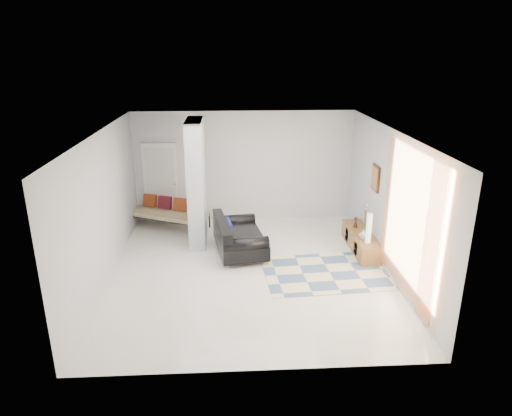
{
  "coord_description": "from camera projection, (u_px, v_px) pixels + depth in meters",
  "views": [
    {
      "loc": [
        -0.33,
        -8.23,
        4.24
      ],
      "look_at": [
        0.17,
        0.6,
        1.13
      ],
      "focal_mm": 32.0,
      "sensor_mm": 36.0,
      "label": 1
    }
  ],
  "objects": [
    {
      "name": "hallway_door",
      "position": [
        161.0,
        183.0,
        11.51
      ],
      "size": [
        0.85,
        0.06,
        2.04
      ],
      "primitive_type": "cube",
      "color": "white",
      "rests_on": "floor"
    },
    {
      "name": "wall_front",
      "position": [
        259.0,
        281.0,
        5.88
      ],
      "size": [
        6.0,
        0.0,
        6.0
      ],
      "primitive_type": "plane",
      "rotation": [
        -1.57,
        0.0,
        0.0
      ],
      "color": "silver",
      "rests_on": "ground"
    },
    {
      "name": "floor",
      "position": [
        249.0,
        271.0,
        9.17
      ],
      "size": [
        6.0,
        6.0,
        0.0
      ],
      "primitive_type": "plane",
      "color": "silver",
      "rests_on": "ground"
    },
    {
      "name": "bronze_figurine",
      "position": [
        356.0,
        222.0,
        10.32
      ],
      "size": [
        0.12,
        0.12,
        0.23
      ],
      "primitive_type": null,
      "rotation": [
        0.0,
        0.0,
        0.03
      ],
      "color": "#332116",
      "rests_on": "media_console"
    },
    {
      "name": "loveseat",
      "position": [
        237.0,
        237.0,
        9.9
      ],
      "size": [
        1.21,
        1.78,
        0.76
      ],
      "rotation": [
        0.0,
        0.0,
        0.16
      ],
      "color": "silver",
      "rests_on": "floor"
    },
    {
      "name": "wall_right",
      "position": [
        390.0,
        203.0,
        8.86
      ],
      "size": [
        0.0,
        6.0,
        6.0
      ],
      "primitive_type": "plane",
      "rotation": [
        1.57,
        0.0,
        -1.57
      ],
      "color": "silver",
      "rests_on": "ground"
    },
    {
      "name": "wall_back",
      "position": [
        244.0,
        167.0,
        11.53
      ],
      "size": [
        6.0,
        0.0,
        6.0
      ],
      "primitive_type": "plane",
      "rotation": [
        1.57,
        0.0,
        0.0
      ],
      "color": "silver",
      "rests_on": "ground"
    },
    {
      "name": "media_console",
      "position": [
        361.0,
        241.0,
        10.09
      ],
      "size": [
        0.45,
        1.74,
        0.8
      ],
      "color": "brown",
      "rests_on": "floor"
    },
    {
      "name": "area_rug",
      "position": [
        329.0,
        272.0,
        9.11
      ],
      "size": [
        2.7,
        1.89,
        0.01
      ],
      "primitive_type": "cube",
      "rotation": [
        0.0,
        0.0,
        0.07
      ],
      "color": "beige",
      "rests_on": "floor"
    },
    {
      "name": "ceiling",
      "position": [
        248.0,
        132.0,
        8.24
      ],
      "size": [
        6.0,
        6.0,
        0.0
      ],
      "primitive_type": "plane",
      "rotation": [
        3.14,
        0.0,
        0.0
      ],
      "color": "white",
      "rests_on": "wall_back"
    },
    {
      "name": "daybed",
      "position": [
        168.0,
        212.0,
        11.27
      ],
      "size": [
        2.06,
        1.52,
        0.77
      ],
      "rotation": [
        0.0,
        0.0,
        -0.43
      ],
      "color": "black",
      "rests_on": "floor"
    },
    {
      "name": "vase",
      "position": [
        364.0,
        234.0,
        9.7
      ],
      "size": [
        0.21,
        0.21,
        0.2
      ],
      "primitive_type": "imported",
      "rotation": [
        0.0,
        0.0,
        0.07
      ],
      "color": "white",
      "rests_on": "media_console"
    },
    {
      "name": "wall_art",
      "position": [
        376.0,
        178.0,
        9.62
      ],
      "size": [
        0.04,
        0.45,
        0.55
      ],
      "primitive_type": "cube",
      "color": "#3B1E10",
      "rests_on": "wall_right"
    },
    {
      "name": "wall_left",
      "position": [
        103.0,
        208.0,
        8.56
      ],
      "size": [
        0.0,
        6.0,
        6.0
      ],
      "primitive_type": "plane",
      "rotation": [
        1.57,
        0.0,
        1.57
      ],
      "color": "silver",
      "rests_on": "ground"
    },
    {
      "name": "curtain",
      "position": [
        408.0,
        222.0,
        7.75
      ],
      "size": [
        0.0,
        2.55,
        2.55
      ],
      "primitive_type": "plane",
      "rotation": [
        1.57,
        0.0,
        1.57
      ],
      "color": "orange",
      "rests_on": "wall_right"
    },
    {
      "name": "partition_column",
      "position": [
        197.0,
        183.0,
        10.16
      ],
      "size": [
        0.35,
        1.2,
        2.8
      ],
      "primitive_type": "cube",
      "color": "#B8BEC0",
      "rests_on": "floor"
    },
    {
      "name": "cylinder_lamp",
      "position": [
        369.0,
        228.0,
        9.42
      ],
      "size": [
        0.12,
        0.12,
        0.64
      ],
      "primitive_type": "cylinder",
      "color": "white",
      "rests_on": "media_console"
    }
  ]
}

